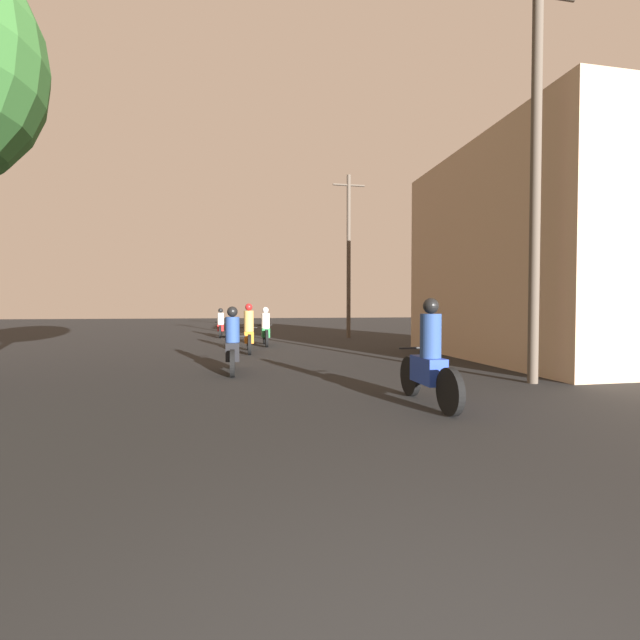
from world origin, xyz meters
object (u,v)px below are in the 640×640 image
object	(u,v)px
utility_pole_near	(536,170)
motorcycle_orange	(249,333)
motorcycle_green	(265,330)
utility_pole_far	(349,253)
motorcycle_black	(233,346)
building_right_near	(549,254)
motorcycle_red	(221,325)
motorcycle_blue	(429,362)

from	to	relation	value
utility_pole_near	motorcycle_orange	bearing A→B (deg)	127.79
motorcycle_green	utility_pole_far	xyz separation A→B (m)	(4.35, 3.64, 3.58)
motorcycle_black	building_right_near	bearing A→B (deg)	-1.81
utility_pole_far	motorcycle_red	bearing A→B (deg)	164.62
motorcycle_black	utility_pole_near	distance (m)	7.34
motorcycle_blue	motorcycle_red	xyz separation A→B (m)	(-3.74, 16.19, -0.07)
motorcycle_blue	utility_pole_near	world-z (taller)	utility_pole_near
motorcycle_blue	motorcycle_black	xyz separation A→B (m)	(-3.01, 3.89, -0.05)
motorcycle_red	utility_pole_near	size ratio (longest dim) A/B	0.26
building_right_near	utility_pole_near	world-z (taller)	utility_pole_near
building_right_near	motorcycle_green	bearing A→B (deg)	144.11
motorcycle_green	building_right_near	world-z (taller)	building_right_near
motorcycle_blue	motorcycle_green	xyz separation A→B (m)	(-1.81, 10.83, -0.05)
motorcycle_green	utility_pole_near	bearing A→B (deg)	-63.03
motorcycle_black	utility_pole_far	distance (m)	12.46
motorcycle_orange	motorcycle_black	bearing A→B (deg)	-96.35
building_right_near	motorcycle_orange	bearing A→B (deg)	159.14
motorcycle_red	motorcycle_black	bearing A→B (deg)	-79.24
motorcycle_green	motorcycle_red	size ratio (longest dim) A/B	0.98
motorcycle_orange	building_right_near	world-z (taller)	building_right_near
motorcycle_red	utility_pole_near	distance (m)	16.61
motorcycle_blue	motorcycle_orange	world-z (taller)	motorcycle_blue
utility_pole_far	building_right_near	bearing A→B (deg)	-68.85
motorcycle_green	building_right_near	distance (m)	10.17
motorcycle_orange	utility_pole_far	distance (m)	8.68
motorcycle_blue	building_right_near	distance (m)	8.33
motorcycle_blue	motorcycle_black	bearing A→B (deg)	135.12
motorcycle_black	motorcycle_green	distance (m)	7.04
motorcycle_red	utility_pole_far	size ratio (longest dim) A/B	0.26
motorcycle_blue	motorcycle_orange	distance (m)	8.73
motorcycle_green	utility_pole_near	size ratio (longest dim) A/B	0.25
motorcycle_blue	building_right_near	bearing A→B (deg)	46.58
motorcycle_black	motorcycle_orange	size ratio (longest dim) A/B	0.88
motorcycle_black	motorcycle_red	size ratio (longest dim) A/B	0.91
motorcycle_red	utility_pole_near	world-z (taller)	utility_pole_near
motorcycle_blue	utility_pole_near	size ratio (longest dim) A/B	0.25
motorcycle_orange	utility_pole_near	world-z (taller)	utility_pole_near
motorcycle_blue	utility_pole_far	xyz separation A→B (m)	(2.53, 14.47, 3.53)
building_right_near	motorcycle_red	bearing A→B (deg)	131.66
motorcycle_blue	utility_pole_far	size ratio (longest dim) A/B	0.26
motorcycle_orange	motorcycle_green	world-z (taller)	motorcycle_orange
motorcycle_red	utility_pole_near	xyz separation A→B (m)	(6.62, -14.80, 3.63)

